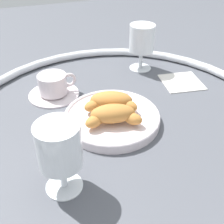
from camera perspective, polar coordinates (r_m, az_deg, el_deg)
name	(u,v)px	position (r m, az deg, el deg)	size (l,w,h in m)	color
ground_plane	(119,120)	(0.69, 1.40, -1.66)	(2.20, 2.20, 0.00)	#4C4F56
table_chrome_rim	(119,116)	(0.69, 1.42, -0.86)	(0.78, 0.78, 0.02)	silver
pastry_plate	(112,118)	(0.68, 0.00, -1.18)	(0.23, 0.23, 0.02)	silver
croissant_large	(111,102)	(0.68, -0.17, 2.07)	(0.13, 0.09, 0.04)	#BC7A38
croissant_small	(113,115)	(0.64, 0.21, -0.61)	(0.13, 0.08, 0.04)	#BC7A38
coffee_cup_near	(53,87)	(0.79, -11.47, 4.92)	(0.14, 0.14, 0.06)	silver
juice_glass_left	(59,148)	(0.49, -10.36, -7.08)	(0.08, 0.08, 0.14)	white
juice_glass_right	(142,41)	(0.90, 5.90, 13.83)	(0.08, 0.08, 0.14)	white
folded_napkin	(182,82)	(0.87, 13.55, 5.85)	(0.11, 0.11, 0.01)	silver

